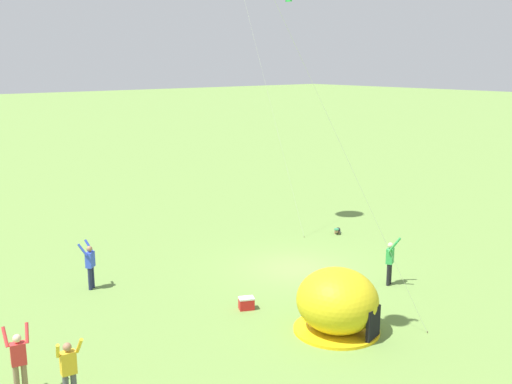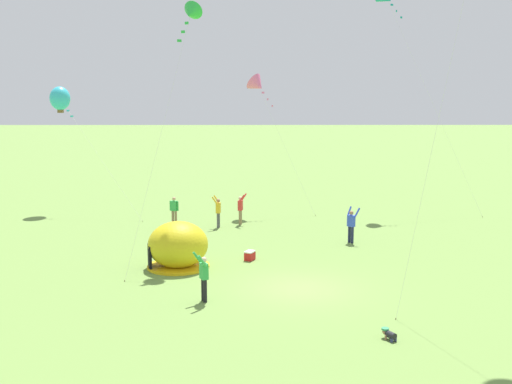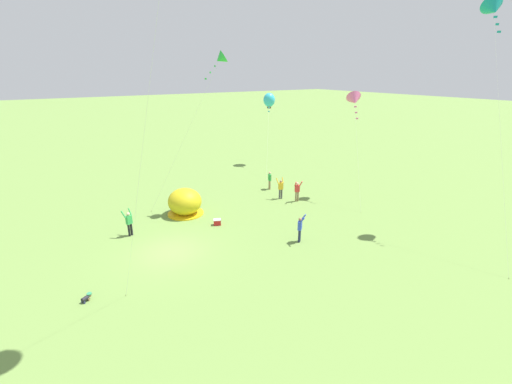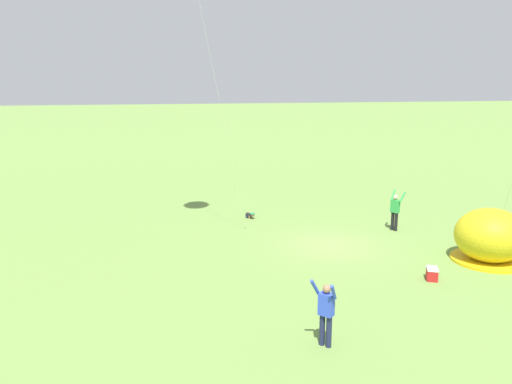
# 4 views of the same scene
# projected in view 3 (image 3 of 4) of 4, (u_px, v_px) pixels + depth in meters

# --- Properties ---
(ground_plane) EXTENTS (300.00, 300.00, 0.00)m
(ground_plane) POSITION_uv_depth(u_px,v_px,m) (171.00, 252.00, 21.46)
(ground_plane) COLOR olive
(popup_tent) EXTENTS (2.81, 2.81, 2.10)m
(popup_tent) POSITION_uv_depth(u_px,v_px,m) (185.00, 202.00, 26.89)
(popup_tent) COLOR gold
(popup_tent) RESTS_ON ground
(cooler_box) EXTENTS (0.56, 0.64, 0.44)m
(cooler_box) POSITION_uv_depth(u_px,v_px,m) (217.00, 222.00, 25.20)
(cooler_box) COLOR red
(cooler_box) RESTS_ON ground
(toddler_crawling) EXTENTS (0.43, 0.54, 0.32)m
(toddler_crawling) POSITION_uv_depth(u_px,v_px,m) (87.00, 298.00, 16.86)
(toddler_crawling) COLOR black
(toddler_crawling) RESTS_ON ground
(person_arms_raised) EXTENTS (0.69, 0.71, 1.89)m
(person_arms_raised) POSITION_uv_depth(u_px,v_px,m) (300.00, 228.00, 22.47)
(person_arms_raised) COLOR #1E2347
(person_arms_raised) RESTS_ON ground
(person_strolling) EXTENTS (0.52, 0.68, 1.89)m
(person_strolling) POSITION_uv_depth(u_px,v_px,m) (281.00, 188.00, 30.14)
(person_strolling) COLOR #4C4C51
(person_strolling) RESTS_ON ground
(person_flying_kite) EXTENTS (0.55, 0.68, 1.89)m
(person_flying_kite) POSITION_uv_depth(u_px,v_px,m) (297.00, 190.00, 29.52)
(person_flying_kite) COLOR #8C7251
(person_flying_kite) RESTS_ON ground
(person_with_toddler) EXTENTS (0.63, 0.72, 1.89)m
(person_with_toddler) POSITION_uv_depth(u_px,v_px,m) (129.00, 222.00, 23.31)
(person_with_toddler) COLOR black
(person_with_toddler) RESTS_ON ground
(person_center_field) EXTENTS (0.56, 0.36, 1.72)m
(person_center_field) POSITION_uv_depth(u_px,v_px,m) (270.00, 179.00, 32.63)
(person_center_field) COLOR #8C7251
(person_center_field) RESTS_ON ground
(kite_pink) EXTENTS (4.67, 3.15, 9.18)m
(kite_pink) POSITION_uv_depth(u_px,v_px,m) (354.00, 100.00, 28.72)
(kite_pink) COLOR silver
(kite_pink) RESTS_ON ground
(kite_cyan) EXTENTS (6.89, 5.29, 8.34)m
(kite_cyan) POSITION_uv_depth(u_px,v_px,m) (269.00, 100.00, 39.90)
(kite_cyan) COLOR silver
(kite_cyan) RESTS_ON ground
(kite_green) EXTENTS (3.05, 6.17, 12.15)m
(kite_green) POSITION_uv_depth(u_px,v_px,m) (220.00, 59.00, 24.74)
(kite_green) COLOR silver
(kite_green) RESTS_ON ground
(kite_teal) EXTENTS (6.67, 5.28, 15.05)m
(kite_teal) POSITION_uv_depth(u_px,v_px,m) (493.00, 9.00, 20.67)
(kite_teal) COLOR silver
(kite_teal) RESTS_ON ground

